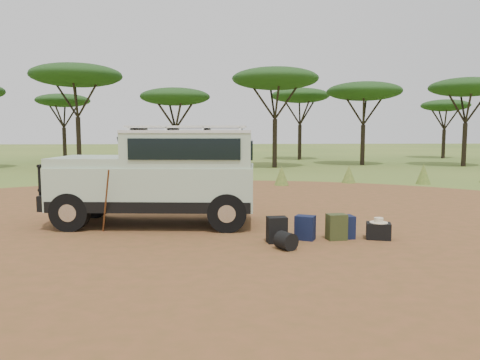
{
  "coord_description": "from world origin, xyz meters",
  "views": [
    {
      "loc": [
        0.13,
        -10.43,
        2.22
      ],
      "look_at": [
        0.85,
        1.13,
        1.0
      ],
      "focal_mm": 35.0,
      "sensor_mm": 36.0,
      "label": 1
    }
  ],
  "objects": [
    {
      "name": "backpack_navy",
      "position": [
        2.04,
        -1.16,
        0.25
      ],
      "size": [
        0.46,
        0.42,
        0.5
      ],
      "primitive_type": "cube",
      "rotation": [
        0.0,
        0.0,
        -0.47
      ],
      "color": "#13173C",
      "rests_on": "ground"
    },
    {
      "name": "stuff_sack",
      "position": [
        1.52,
        -1.93,
        0.17
      ],
      "size": [
        0.46,
        0.46,
        0.34
      ],
      "primitive_type": "cylinder",
      "rotation": [
        1.57,
        0.0,
        0.53
      ],
      "color": "black",
      "rests_on": "ground"
    },
    {
      "name": "backpack_olive",
      "position": [
        2.68,
        -1.2,
        0.27
      ],
      "size": [
        0.42,
        0.32,
        0.53
      ],
      "primitive_type": "cube",
      "rotation": [
        0.0,
        0.0,
        0.13
      ],
      "color": "#424720",
      "rests_on": "ground"
    },
    {
      "name": "duffel_navy",
      "position": [
        2.85,
        -1.09,
        0.24
      ],
      "size": [
        0.46,
        0.36,
        0.48
      ],
      "primitive_type": "cube",
      "rotation": [
        0.0,
        0.0,
        0.1
      ],
      "color": "#13173C",
      "rests_on": "ground"
    },
    {
      "name": "acacia_treeline",
      "position": [
        0.75,
        19.81,
        4.87
      ],
      "size": [
        46.7,
        13.2,
        6.26
      ],
      "color": "black",
      "rests_on": "ground"
    },
    {
      "name": "grass_fringe",
      "position": [
        0.12,
        8.67,
        0.4
      ],
      "size": [
        36.6,
        1.6,
        0.9
      ],
      "color": "#4A6B26",
      "rests_on": "ground"
    },
    {
      "name": "ground",
      "position": [
        0.0,
        0.0,
        0.0
      ],
      "size": [
        140.0,
        140.0,
        0.0
      ],
      "primitive_type": "plane",
      "color": "#4A6B26",
      "rests_on": "ground"
    },
    {
      "name": "hard_case",
      "position": [
        3.56,
        -1.19,
        0.17
      ],
      "size": [
        0.56,
        0.47,
        0.34
      ],
      "primitive_type": "cube",
      "rotation": [
        0.0,
        0.0,
        -0.29
      ],
      "color": "black",
      "rests_on": "ground"
    },
    {
      "name": "safari_hat",
      "position": [
        3.56,
        -1.19,
        0.38
      ],
      "size": [
        0.36,
        0.36,
        0.11
      ],
      "color": "beige",
      "rests_on": "hard_case"
    },
    {
      "name": "walking_staff",
      "position": [
        -2.14,
        -0.31,
        0.71
      ],
      "size": [
        0.32,
        0.53,
        1.41
      ],
      "primitive_type": "cylinder",
      "rotation": [
        0.38,
        0.0,
        0.51
      ],
      "color": "brown",
      "rests_on": "ground"
    },
    {
      "name": "safari_vehicle",
      "position": [
        -1.03,
        0.64,
        1.13
      ],
      "size": [
        4.96,
        2.34,
        2.33
      ],
      "rotation": [
        0.0,
        0.0,
        -0.09
      ],
      "color": "#B2C9AC",
      "rests_on": "ground"
    },
    {
      "name": "dirt_clearing",
      "position": [
        0.0,
        0.0,
        0.0
      ],
      "size": [
        23.0,
        23.0,
        0.01
      ],
      "primitive_type": "cylinder",
      "color": "brown",
      "rests_on": "ground"
    },
    {
      "name": "backpack_black",
      "position": [
        1.43,
        -1.38,
        0.26
      ],
      "size": [
        0.41,
        0.32,
        0.52
      ],
      "primitive_type": "cube",
      "rotation": [
        0.0,
        0.0,
        0.09
      ],
      "color": "black",
      "rests_on": "ground"
    }
  ]
}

